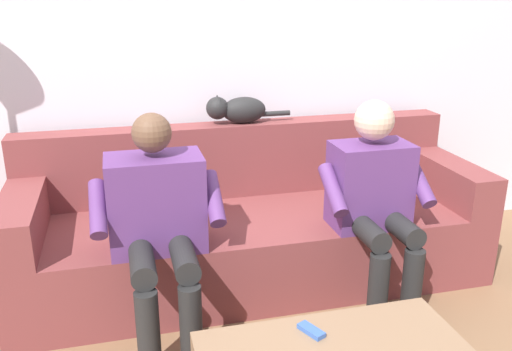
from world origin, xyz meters
name	(u,v)px	position (x,y,z in m)	size (l,w,h in m)	color
ground_plane	(290,349)	(0.00, 0.60, 0.00)	(8.00, 8.00, 0.00)	#846042
back_wall	(231,49)	(0.00, -0.62, 1.24)	(4.87, 0.06, 2.48)	silver
couch	(251,228)	(0.00, -0.14, 0.29)	(2.56, 0.85, 0.83)	brown
person_left_seated	(375,194)	(-0.54, 0.28, 0.60)	(0.55, 0.51, 1.06)	#5B3370
person_right_seated	(158,215)	(0.54, 0.27, 0.59)	(0.60, 0.60, 1.06)	#5B3370
cat_on_backrest	(237,109)	(0.01, -0.42, 0.92)	(0.50, 0.15, 0.17)	black
remote_blue	(311,331)	(0.05, 0.98, 0.36)	(0.11, 0.04, 0.02)	#3860B7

